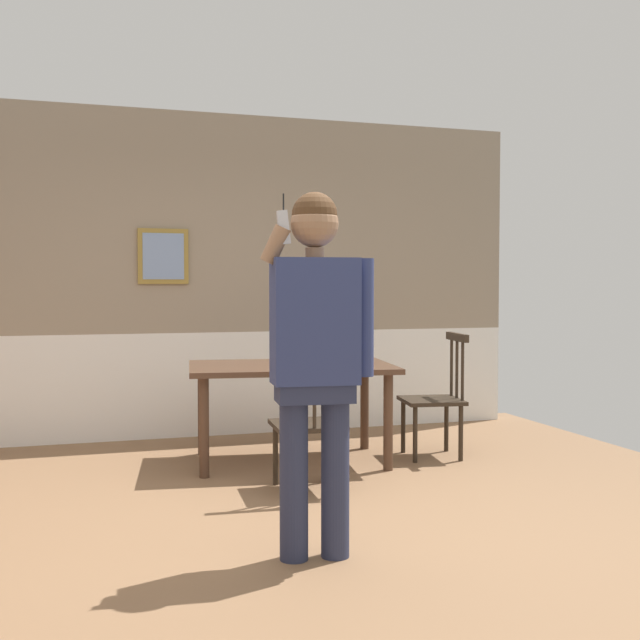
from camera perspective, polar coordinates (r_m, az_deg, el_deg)
The scene contains 6 objects.
ground_plane at distance 4.51m, azimuth -1.08°, elevation -14.78°, with size 6.24×6.24×0.00m, color #846042.
room_back_partition at distance 7.08m, azimuth -7.57°, elevation 2.81°, with size 5.67×0.17×2.88m.
dining_table at distance 5.94m, azimuth -2.14°, elevation -4.14°, with size 1.64×1.17×0.75m.
chair_near_window at distance 6.22m, azimuth 8.50°, elevation -5.60°, with size 0.52×0.52×0.97m.
chair_by_doorway at distance 5.11m, azimuth -0.83°, elevation -7.40°, with size 0.48×0.48×0.97m.
person_figure at distance 3.80m, azimuth -0.29°, elevation -1.87°, with size 0.57×0.27×1.79m.
Camera 1 is at (-1.21, -4.14, 1.33)m, focal length 43.79 mm.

